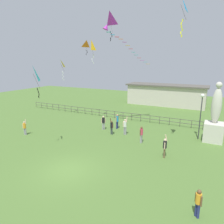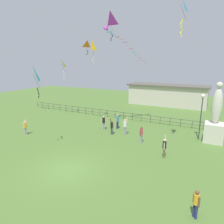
% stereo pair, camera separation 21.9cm
% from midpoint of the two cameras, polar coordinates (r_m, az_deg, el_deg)
% --- Properties ---
extents(ground_plane, '(80.00, 80.00, 0.00)m').
position_cam_midpoint_polar(ground_plane, '(15.29, -12.05, -15.69)').
color(ground_plane, '#517533').
extents(statue_monument, '(1.72, 1.72, 5.74)m').
position_cam_midpoint_polar(statue_monument, '(21.59, 27.26, -2.99)').
color(statue_monument, beige).
rests_on(statue_monument, ground_plane).
extents(lamppost, '(0.36, 0.36, 4.57)m').
position_cam_midpoint_polar(lamppost, '(21.18, 24.30, 1.30)').
color(lamppost, '#38383D').
rests_on(lamppost, ground_plane).
extents(person_0, '(0.47, 0.28, 1.76)m').
position_cam_midpoint_polar(person_0, '(23.12, -23.05, -3.83)').
color(person_0, '#99999E').
rests_on(person_0, ground_plane).
extents(person_1, '(0.30, 0.49, 1.63)m').
position_cam_midpoint_polar(person_1, '(19.31, 8.58, -6.06)').
color(person_1, '#99999E').
rests_on(person_1, ground_plane).
extents(person_2, '(0.46, 0.34, 1.77)m').
position_cam_midpoint_polar(person_2, '(21.36, 0.22, -4.07)').
color(person_2, '#3F4C47').
rests_on(person_2, ground_plane).
extents(person_3, '(0.35, 0.35, 1.52)m').
position_cam_midpoint_polar(person_3, '(11.49, 23.20, -22.36)').
color(person_3, navy).
rests_on(person_3, ground_plane).
extents(person_4, '(0.30, 0.50, 1.89)m').
position_cam_midpoint_polar(person_4, '(16.81, 14.92, -9.44)').
color(person_4, brown).
rests_on(person_4, ground_plane).
extents(person_5, '(0.31, 0.51, 1.70)m').
position_cam_midpoint_polar(person_5, '(23.19, 1.83, -2.40)').
color(person_5, navy).
rests_on(person_5, ground_plane).
extents(person_6, '(0.43, 0.30, 1.62)m').
position_cam_midpoint_polar(person_6, '(22.87, -2.09, -2.76)').
color(person_6, '#99999E').
rests_on(person_6, ground_plane).
extents(person_7, '(0.52, 0.33, 2.00)m').
position_cam_midpoint_polar(person_7, '(21.30, 4.04, -3.85)').
color(person_7, '#99999E').
rests_on(person_7, ground_plane).
extents(kite_0, '(0.57, 1.04, 1.83)m').
position_cam_midpoint_polar(kite_0, '(27.72, -6.68, 18.47)').
color(kite_0, orange).
extents(kite_1, '(0.75, 0.88, 2.86)m').
position_cam_midpoint_polar(kite_1, '(17.58, 19.20, 26.40)').
color(kite_1, '#198CD1').
extents(kite_2, '(0.55, 0.74, 2.76)m').
position_cam_midpoint_polar(kite_2, '(25.55, -5.38, 17.98)').
color(kite_2, yellow).
extents(kite_3, '(1.15, 1.09, 2.79)m').
position_cam_midpoint_polar(kite_3, '(28.52, -13.89, 12.95)').
color(kite_3, yellow).
extents(kite_4, '(0.88, 0.93, 2.63)m').
position_cam_midpoint_polar(kite_4, '(17.60, -21.00, 9.84)').
color(kite_4, '#19B2B2').
extents(kite_5, '(1.11, 0.99, 3.08)m').
position_cam_midpoint_polar(kite_5, '(24.10, -0.29, 24.83)').
color(kite_5, '#B22DB2').
extents(streamer_kite, '(4.02, 5.30, 4.22)m').
position_cam_midpoint_polar(streamer_kite, '(23.28, 0.07, 21.88)').
color(streamer_kite, '#B22DB2').
extents(waterfront_railing, '(36.02, 0.06, 0.95)m').
position_cam_midpoint_polar(waterfront_railing, '(26.62, 6.81, -1.16)').
color(waterfront_railing, '#4C4742').
rests_on(waterfront_railing, ground_plane).
extents(pavilion_building, '(13.80, 4.42, 3.67)m').
position_cam_midpoint_polar(pavilion_building, '(37.32, 15.45, 4.70)').
color(pavilion_building, beige).
rests_on(pavilion_building, ground_plane).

